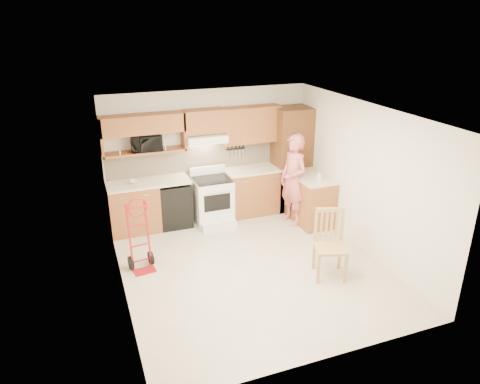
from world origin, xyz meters
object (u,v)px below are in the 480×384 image
range (213,197)px  dining_chair (331,245)px  microwave (146,142)px  person (293,180)px  hand_truck (140,238)px

range → dining_chair: dining_chair is taller
microwave → person: (2.55, -0.86, -0.76)m
microwave → person: 2.80m
person → hand_truck: bearing=-86.3°
person → hand_truck: (-2.99, -0.70, -0.32)m
person → hand_truck: 3.09m
hand_truck → dining_chair: size_ratio=1.06×
person → dining_chair: person is taller
hand_truck → person: bearing=5.9°
person → hand_truck: size_ratio=1.58×
range → dining_chair: (1.10, -2.45, 0.00)m
range → person: bearing=-21.0°
microwave → hand_truck: 1.96m
range → person: (1.41, -0.54, 0.36)m
range → person: person is taller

